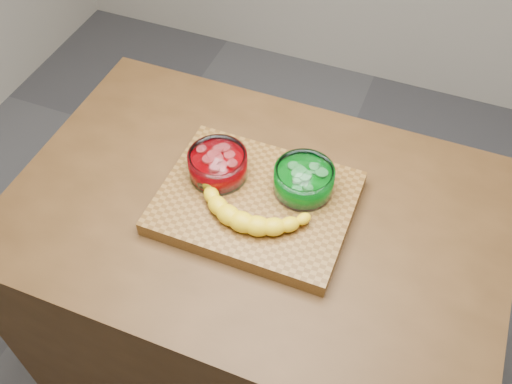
% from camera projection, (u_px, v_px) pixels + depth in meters
% --- Properties ---
extents(ground, '(3.50, 3.50, 0.00)m').
position_uv_depth(ground, '(256.00, 361.00, 2.07)').
color(ground, '#4F4F53').
rests_on(ground, ground).
extents(counter, '(1.20, 0.80, 0.90)m').
position_uv_depth(counter, '(256.00, 300.00, 1.72)').
color(counter, '#4C3017').
rests_on(counter, ground).
extents(cutting_board, '(0.45, 0.35, 0.04)m').
position_uv_depth(cutting_board, '(256.00, 203.00, 1.36)').
color(cutting_board, brown).
rests_on(cutting_board, counter).
extents(bowl_red, '(0.14, 0.14, 0.07)m').
position_uv_depth(bowl_red, '(218.00, 165.00, 1.37)').
color(bowl_red, white).
rests_on(bowl_red, cutting_board).
extents(bowl_green, '(0.14, 0.14, 0.07)m').
position_uv_depth(bowl_green, '(304.00, 180.00, 1.34)').
color(bowl_green, white).
rests_on(bowl_green, cutting_board).
extents(banana, '(0.31, 0.14, 0.04)m').
position_uv_depth(banana, '(250.00, 210.00, 1.29)').
color(banana, yellow).
rests_on(banana, cutting_board).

